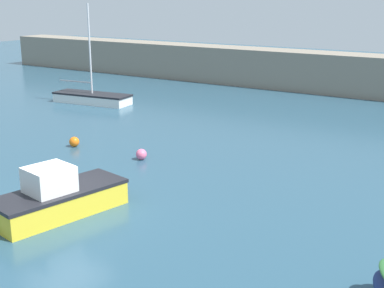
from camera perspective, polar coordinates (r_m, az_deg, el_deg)
name	(u,v)px	position (r m, az deg, el deg)	size (l,w,h in m)	color
ground_plane	(65,216)	(18.77, -13.44, -7.44)	(120.00, 120.00, 0.20)	#284C60
harbor_breakwater	(337,73)	(41.68, 15.18, 7.29)	(67.20, 3.03, 2.96)	gray
motorboat_with_cabin	(58,197)	(18.43, -14.13, -5.55)	(2.56, 4.77, 1.74)	yellow
sailboat_tall_mast	(92,97)	(37.13, -10.60, 4.90)	(5.67, 2.45, 6.61)	white
mooring_buoy_orange	(74,142)	(26.56, -12.45, 0.24)	(0.49, 0.49, 0.49)	orange
mooring_buoy_pink	(141,154)	(23.99, -5.43, -1.10)	(0.49, 0.49, 0.49)	#EA668C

